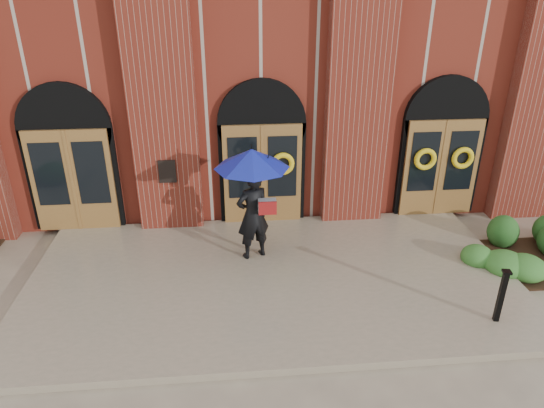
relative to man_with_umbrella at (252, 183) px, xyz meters
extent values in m
plane|color=gray|center=(0.34, -0.99, -1.89)|extent=(90.00, 90.00, 0.00)
cube|color=gray|center=(0.34, -0.84, -1.81)|extent=(10.00, 5.30, 0.15)
cube|color=maroon|center=(0.34, 7.91, 1.61)|extent=(16.00, 12.00, 7.00)
cube|color=black|center=(-1.91, 1.48, -0.24)|extent=(0.40, 0.05, 0.55)
cube|color=maroon|center=(-1.91, 1.74, 1.61)|extent=(1.50, 0.45, 7.00)
cube|color=maroon|center=(2.59, 1.74, 1.61)|extent=(1.50, 0.45, 7.00)
cube|color=maroon|center=(7.09, 1.74, 1.61)|extent=(1.50, 0.45, 7.00)
cube|color=olive|center=(-4.16, 1.72, -0.49)|extent=(1.90, 0.10, 2.50)
cylinder|color=black|center=(-4.16, 1.86, 0.76)|extent=(2.10, 0.22, 2.10)
cube|color=olive|center=(0.34, 1.72, -0.49)|extent=(1.90, 0.10, 2.50)
cylinder|color=black|center=(0.34, 1.86, 0.76)|extent=(2.10, 0.22, 2.10)
cube|color=olive|center=(4.84, 1.72, -0.49)|extent=(1.90, 0.10, 2.50)
cylinder|color=black|center=(4.84, 1.86, 0.76)|extent=(2.10, 0.22, 2.10)
torus|color=yellow|center=(-0.14, 1.60, -0.19)|extent=(0.57, 0.13, 0.57)
torus|color=yellow|center=(0.82, 1.60, -0.19)|extent=(0.57, 0.13, 0.57)
torus|color=yellow|center=(4.36, 1.60, -0.19)|extent=(0.57, 0.13, 0.57)
torus|color=yellow|center=(5.32, 1.60, -0.19)|extent=(0.57, 0.13, 0.57)
imported|color=black|center=(0.00, 0.00, -0.73)|extent=(0.86, 0.72, 2.02)
cone|color=#131E94|center=(0.00, 0.00, 0.54)|extent=(2.02, 2.02, 0.40)
cylinder|color=black|center=(0.05, -0.05, 0.01)|extent=(0.02, 0.02, 0.67)
cube|color=#A5A8AA|center=(0.29, -0.16, -0.46)|extent=(0.42, 0.31, 0.30)
cube|color=maroon|center=(0.29, -0.27, -0.46)|extent=(0.36, 0.16, 0.30)
cube|color=black|center=(4.21, -2.65, -1.24)|extent=(0.10, 0.10, 1.01)
cube|color=black|center=(4.21, -2.65, -0.71)|extent=(0.16, 0.16, 0.04)
ellipsoid|color=#306624|center=(5.44, -0.99, -1.65)|extent=(1.36, 1.16, 0.48)
camera|label=1|loc=(-0.46, -9.27, 3.86)|focal=32.00mm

